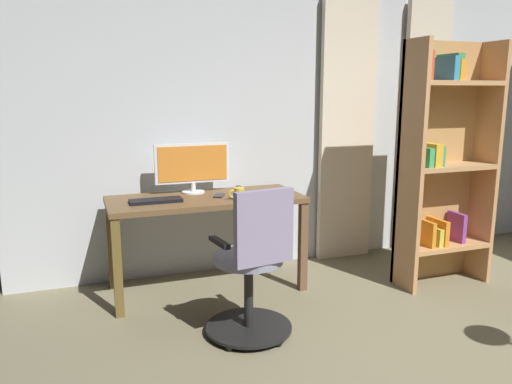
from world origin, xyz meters
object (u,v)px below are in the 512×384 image
object	(u,v)px
desk	(206,210)
mug_tea	(239,194)
bookshelf	(442,162)
cell_phone_face_up	(274,191)
computer_mouse	(239,188)
office_chair	(253,269)
computer_keyboard	(156,201)
computer_monitor	(193,165)
cell_phone_by_monitor	(219,195)

from	to	relation	value
desk	mug_tea	world-z (taller)	mug_tea
bookshelf	cell_phone_face_up	bearing A→B (deg)	-21.46
computer_mouse	cell_phone_face_up	world-z (taller)	computer_mouse
cell_phone_face_up	mug_tea	bearing A→B (deg)	28.84
office_chair	computer_keyboard	xyz separation A→B (m)	(0.46, -0.81, 0.30)
computer_keyboard	bookshelf	bearing A→B (deg)	169.51
computer_monitor	cell_phone_face_up	world-z (taller)	computer_monitor
computer_keyboard	cell_phone_by_monitor	world-z (taller)	computer_keyboard
office_chair	cell_phone_by_monitor	world-z (taller)	office_chair
computer_keyboard	bookshelf	size ratio (longest dim) A/B	0.20
computer_mouse	bookshelf	bearing A→B (deg)	156.34
cell_phone_face_up	cell_phone_by_monitor	distance (m)	0.47
desk	bookshelf	xyz separation A→B (m)	(-1.81, 0.47, 0.34)
office_chair	computer_monitor	world-z (taller)	computer_monitor
desk	bookshelf	size ratio (longest dim) A/B	0.77
computer_keyboard	computer_mouse	xyz separation A→B (m)	(-0.72, -0.24, 0.01)
desk	computer_monitor	bearing A→B (deg)	-75.11
desk	bookshelf	distance (m)	1.90
computer_keyboard	bookshelf	world-z (taller)	bookshelf
desk	cell_phone_face_up	size ratio (longest dim) A/B	10.28
bookshelf	computer_mouse	bearing A→B (deg)	-23.66
bookshelf	desk	bearing A→B (deg)	-14.46
mug_tea	bookshelf	world-z (taller)	bookshelf
computer_mouse	bookshelf	size ratio (longest dim) A/B	0.05
desk	mug_tea	bearing A→B (deg)	135.88
computer_keyboard	office_chair	bearing A→B (deg)	119.63
cell_phone_face_up	cell_phone_by_monitor	world-z (taller)	same
computer_mouse	cell_phone_by_monitor	bearing A→B (deg)	40.41
mug_tea	cell_phone_face_up	bearing A→B (deg)	-149.41
computer_monitor	mug_tea	xyz separation A→B (m)	(-0.25, 0.39, -0.18)
office_chair	bookshelf	world-z (taller)	bookshelf
computer_monitor	bookshelf	bearing A→B (deg)	160.44
cell_phone_by_monitor	mug_tea	xyz separation A→B (m)	(-0.10, 0.19, 0.04)
computer_mouse	mug_tea	world-z (taller)	mug_tea
computer_monitor	computer_keyboard	size ratio (longest dim) A/B	1.59
computer_monitor	cell_phone_by_monitor	bearing A→B (deg)	127.61
desk	computer_monitor	size ratio (longest dim) A/B	2.47
computer_monitor	computer_mouse	bearing A→B (deg)	178.21
cell_phone_face_up	mug_tea	world-z (taller)	mug_tea
desk	cell_phone_face_up	bearing A→B (deg)	-177.91
cell_phone_by_monitor	computer_keyboard	bearing A→B (deg)	32.07
office_chair	computer_keyboard	bearing A→B (deg)	111.61
cell_phone_face_up	bookshelf	distance (m)	1.36
computer_monitor	computer_keyboard	world-z (taller)	computer_monitor
desk	cell_phone_by_monitor	distance (m)	0.15
cell_phone_by_monitor	bookshelf	world-z (taller)	bookshelf
cell_phone_by_monitor	mug_tea	bearing A→B (deg)	143.52
cell_phone_face_up	computer_keyboard	bearing A→B (deg)	3.04
computer_mouse	office_chair	bearing A→B (deg)	76.43
cell_phone_face_up	office_chair	bearing A→B (deg)	59.12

